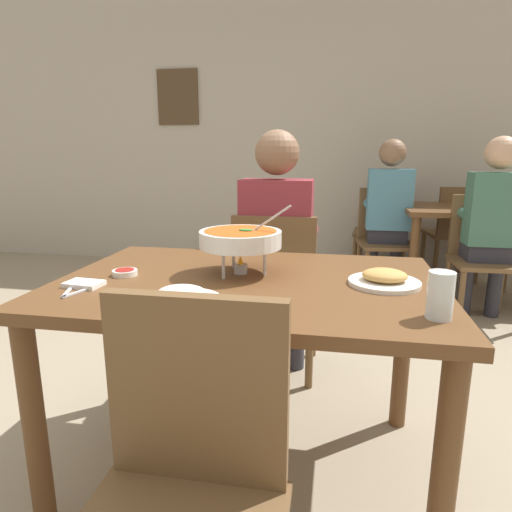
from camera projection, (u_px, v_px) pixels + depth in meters
name	position (u px, v px, depth m)	size (l,w,h in m)	color
ground_plane	(249.00, 466.00, 1.73)	(16.00, 16.00, 0.00)	gray
cafe_rear_partition	(310.00, 123.00, 4.51)	(10.00, 0.10, 3.00)	#BCB2A3
picture_frame_hung	(178.00, 97.00, 4.64)	(0.44, 0.03, 0.56)	#4C3823
dining_table_main	(249.00, 308.00, 1.58)	(1.33, 0.91, 0.76)	brown
chair_diner_main	(276.00, 287.00, 2.32)	(0.44, 0.44, 0.90)	brown
diner_main	(277.00, 242.00, 2.30)	(0.40, 0.45, 1.31)	#2D2D38
chair_viewer_empty	(184.00, 486.00, 0.93)	(0.44, 0.44, 0.90)	brown
curry_bowl	(240.00, 239.00, 1.60)	(0.33, 0.30, 0.26)	silver
rice_plate	(182.00, 298.00, 1.29)	(0.24, 0.24, 0.06)	white
appetizer_plate	(384.00, 279.00, 1.49)	(0.24, 0.24, 0.06)	white
sauce_dish	(125.00, 272.00, 1.60)	(0.09, 0.09, 0.02)	white
napkin_folded	(84.00, 284.00, 1.47)	(0.12, 0.08, 0.02)	white
fork_utensil	(70.00, 289.00, 1.43)	(0.01, 0.17, 0.01)	silver
spoon_utensil	(84.00, 290.00, 1.42)	(0.01, 0.17, 0.01)	silver
drink_glass	(440.00, 298.00, 1.17)	(0.07, 0.07, 0.13)	silver
dining_table_far	(465.00, 224.00, 3.64)	(1.00, 0.80, 0.76)	brown
chair_bg_left	(482.00, 250.00, 3.20)	(0.44, 0.44, 0.90)	brown
chair_bg_middle	(384.00, 234.00, 3.84)	(0.49, 0.49, 0.90)	brown
chair_bg_corner	(387.00, 226.00, 4.28)	(0.48, 0.48, 0.90)	brown
chair_bg_window	(456.00, 228.00, 4.13)	(0.49, 0.49, 0.90)	brown
patron_bg_left	(492.00, 219.00, 3.09)	(0.40, 0.45, 1.31)	#2D2D38
patron_bg_middle	(388.00, 208.00, 3.73)	(0.40, 0.45, 1.31)	#2D2D38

